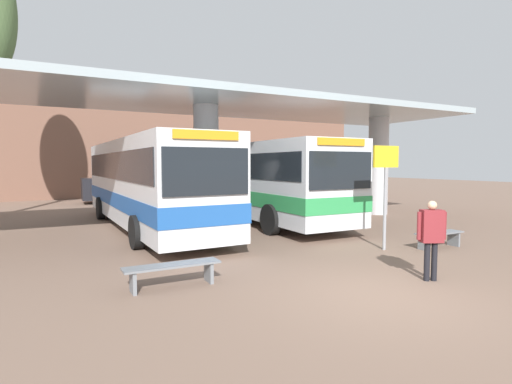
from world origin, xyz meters
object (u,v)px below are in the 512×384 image
at_px(transit_bus_left_bay, 147,180).
at_px(parked_car_street, 120,186).
at_px(transit_bus_center_bay, 258,178).
at_px(waiting_bench_near_pillar, 439,236).
at_px(waiting_bench_mid_platform, 172,270).
at_px(pedestrian_waiting, 431,232).
at_px(info_sign_platform, 386,176).

relative_size(transit_bus_left_bay, parked_car_street, 2.74).
bearing_deg(transit_bus_left_bay, transit_bus_center_bay, 176.64).
height_order(transit_bus_left_bay, parked_car_street, transit_bus_left_bay).
distance_m(transit_bus_center_bay, waiting_bench_near_pillar, 7.86).
relative_size(waiting_bench_mid_platform, pedestrian_waiting, 1.13).
height_order(info_sign_platform, pedestrian_waiting, info_sign_platform).
distance_m(transit_bus_left_bay, waiting_bench_mid_platform, 7.90).
xyz_separation_m(transit_bus_left_bay, transit_bus_center_bay, (4.66, -0.18, -0.01)).
height_order(transit_bus_left_bay, transit_bus_center_bay, transit_bus_left_bay).
height_order(waiting_bench_near_pillar, waiting_bench_mid_platform, same).
relative_size(transit_bus_left_bay, transit_bus_center_bay, 1.10).
bearing_deg(transit_bus_center_bay, waiting_bench_mid_platform, 52.30).
bearing_deg(pedestrian_waiting, info_sign_platform, 87.64).
bearing_deg(pedestrian_waiting, transit_bus_left_bay, 136.00).
bearing_deg(pedestrian_waiting, parked_car_street, 123.60).
relative_size(waiting_bench_near_pillar, waiting_bench_mid_platform, 0.84).
height_order(waiting_bench_mid_platform, info_sign_platform, info_sign_platform).
bearing_deg(waiting_bench_mid_platform, info_sign_platform, 5.37).
relative_size(info_sign_platform, parked_car_street, 0.66).
xyz_separation_m(waiting_bench_mid_platform, pedestrian_waiting, (4.83, -2.06, 0.67)).
bearing_deg(waiting_bench_mid_platform, pedestrian_waiting, -23.07).
bearing_deg(info_sign_platform, transit_bus_center_bay, 92.82).
xyz_separation_m(pedestrian_waiting, parked_car_street, (-2.84, 20.64, 0.04)).
bearing_deg(parked_car_street, waiting_bench_mid_platform, -94.70).
bearing_deg(waiting_bench_near_pillar, waiting_bench_mid_platform, -180.00).
bearing_deg(transit_bus_left_bay, waiting_bench_near_pillar, 129.43).
distance_m(waiting_bench_mid_platform, parked_car_street, 18.70).
bearing_deg(info_sign_platform, parked_car_street, 103.30).
xyz_separation_m(transit_bus_center_bay, info_sign_platform, (0.34, -6.89, 0.28)).
relative_size(waiting_bench_mid_platform, parked_car_street, 0.43).
height_order(transit_bus_left_bay, waiting_bench_near_pillar, transit_bus_left_bay).
bearing_deg(pedestrian_waiting, transit_bus_center_bay, 109.34).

